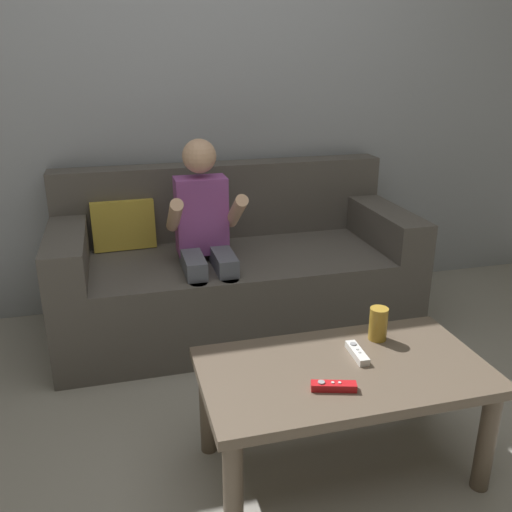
# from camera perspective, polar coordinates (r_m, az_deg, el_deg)

# --- Properties ---
(ground_plane) EXTENTS (8.74, 8.74, 0.00)m
(ground_plane) POSITION_cam_1_polar(r_m,az_deg,el_deg) (1.95, 5.22, -25.02)
(ground_plane) COLOR #9E998E
(wall_back) EXTENTS (4.37, 0.05, 2.50)m
(wall_back) POSITION_cam_1_polar(r_m,az_deg,el_deg) (3.08, -5.66, 17.69)
(wall_back) COLOR #999EA8
(wall_back) RESTS_ON ground
(couch) EXTENTS (1.81, 0.80, 0.83)m
(couch) POSITION_cam_1_polar(r_m,az_deg,el_deg) (2.91, -2.49, -1.63)
(couch) COLOR #56514C
(couch) RESTS_ON ground
(person_seated_on_couch) EXTENTS (0.35, 0.43, 1.02)m
(person_seated_on_couch) POSITION_cam_1_polar(r_m,az_deg,el_deg) (2.62, -5.32, 2.24)
(person_seated_on_couch) COLOR slate
(person_seated_on_couch) RESTS_ON ground
(coffee_table) EXTENTS (0.95, 0.52, 0.41)m
(coffee_table) POSITION_cam_1_polar(r_m,az_deg,el_deg) (1.91, 9.05, -13.02)
(coffee_table) COLOR brown
(coffee_table) RESTS_ON ground
(game_remote_red_near_edge) EXTENTS (0.14, 0.07, 0.03)m
(game_remote_red_near_edge) POSITION_cam_1_polar(r_m,az_deg,el_deg) (1.75, 8.07, -13.27)
(game_remote_red_near_edge) COLOR red
(game_remote_red_near_edge) RESTS_ON coffee_table
(game_remote_white_center) EXTENTS (0.04, 0.14, 0.03)m
(game_remote_white_center) POSITION_cam_1_polar(r_m,az_deg,el_deg) (1.93, 10.48, -9.88)
(game_remote_white_center) COLOR white
(game_remote_white_center) RESTS_ON coffee_table
(soda_can) EXTENTS (0.07, 0.07, 0.12)m
(soda_can) POSITION_cam_1_polar(r_m,az_deg,el_deg) (2.03, 12.60, -6.90)
(soda_can) COLOR #B78C2D
(soda_can) RESTS_ON coffee_table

